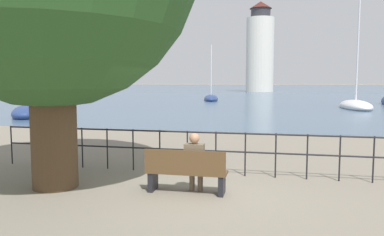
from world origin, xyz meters
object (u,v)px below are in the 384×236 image
Objects in this scene: sailboat_2 at (356,105)px; harbor_lighthouse at (260,50)px; sailboat_0 at (33,112)px; seated_person_left at (195,160)px; park_bench at (186,172)px; sailboat_1 at (211,99)px.

sailboat_2 is 0.53× the size of harbor_lighthouse.
sailboat_0 is 66.94m from harbor_lighthouse.
sailboat_0 reaches higher than seated_person_left.
harbor_lighthouse is at bearing 98.99° from sailboat_2.
sailboat_0 is 0.75× the size of sailboat_2.
park_bench is 0.24× the size of sailboat_1.
sailboat_2 is 54.85m from harbor_lighthouse.
sailboat_1 is at bearing 98.90° from seated_person_left.
sailboat_1 reaches higher than seated_person_left.
harbor_lighthouse is at bearing 91.10° from park_bench.
seated_person_left is 19.97m from sailboat_0.
park_bench is 0.15× the size of sailboat_2.
park_bench is at bearing -154.77° from seated_person_left.
sailboat_1 is (-5.67, 37.31, -0.18)m from park_bench.
sailboat_0 is 1.14× the size of sailboat_1.
seated_person_left is (0.16, 0.08, 0.24)m from park_bench.
park_bench is 1.34× the size of seated_person_left.
sailboat_2 reaches higher than seated_person_left.
sailboat_0 is (-13.85, 14.39, -0.39)m from seated_person_left.
seated_person_left is at bearing -88.79° from harbor_lighthouse.
seated_person_left reaches higher than park_bench.
harbor_lighthouse is at bearing 57.72° from sailboat_0.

